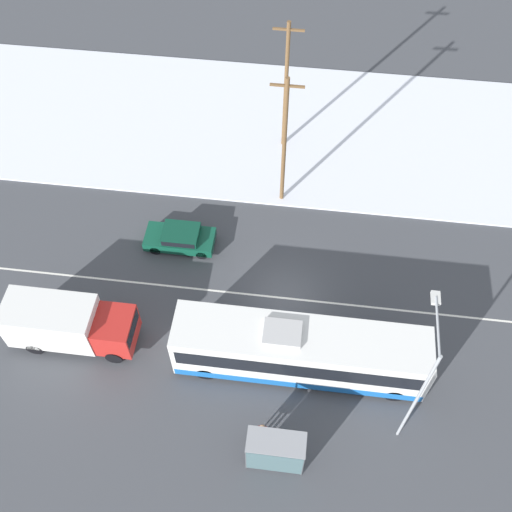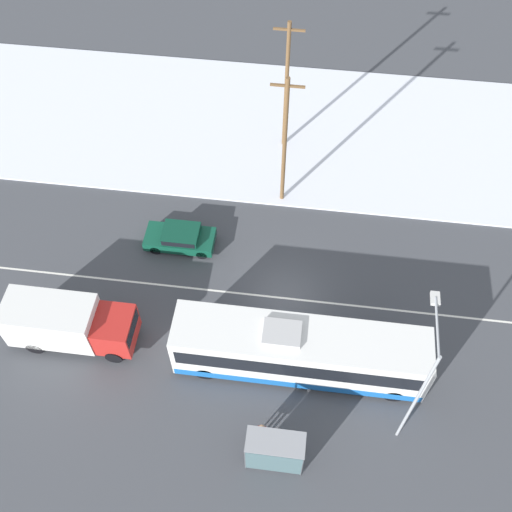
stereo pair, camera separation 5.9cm
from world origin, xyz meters
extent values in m
plane|color=#424449|center=(0.00, 0.00, 0.00)|extent=(120.00, 120.00, 0.00)
cube|color=silver|center=(0.00, 13.45, 0.06)|extent=(80.00, 13.65, 0.12)
cube|color=silver|center=(0.00, 0.00, 0.00)|extent=(60.00, 0.12, 0.00)
cube|color=white|center=(1.08, -4.01, 1.78)|extent=(12.37, 2.55, 3.00)
cube|color=black|center=(1.08, -4.01, 2.14)|extent=(11.88, 2.57, 1.14)
cube|color=blue|center=(1.08, -4.01, 0.55)|extent=(12.25, 2.57, 0.54)
cube|color=#B2B2B2|center=(0.15, -4.01, 3.40)|extent=(1.80, 1.40, 0.24)
cylinder|color=black|center=(5.87, -5.15, 0.50)|extent=(1.00, 0.28, 1.00)
cylinder|color=black|center=(5.87, -2.88, 0.50)|extent=(1.00, 0.28, 1.00)
cylinder|color=black|center=(-3.51, -5.15, 0.50)|extent=(1.00, 0.28, 1.00)
cylinder|color=black|center=(-3.51, -2.88, 0.50)|extent=(1.00, 0.28, 1.00)
cube|color=silver|center=(-11.53, -3.83, 1.69)|extent=(4.60, 2.30, 2.39)
cube|color=red|center=(-8.28, -3.83, 1.43)|extent=(1.90, 2.18, 1.87)
cube|color=black|center=(-7.35, -3.83, 1.80)|extent=(0.06, 1.95, 0.82)
cylinder|color=black|center=(-8.28, -4.85, 0.45)|extent=(0.90, 0.26, 0.90)
cylinder|color=black|center=(-8.28, -2.81, 0.45)|extent=(0.90, 0.26, 0.90)
cylinder|color=black|center=(-12.45, -4.85, 0.45)|extent=(0.90, 0.26, 0.90)
cylinder|color=black|center=(-12.45, -2.81, 0.45)|extent=(0.90, 0.26, 0.90)
cube|color=#0F4733|center=(-6.41, 2.93, 0.52)|extent=(4.02, 1.80, 0.60)
cube|color=#0D3C2B|center=(-6.31, 2.93, 1.05)|extent=(2.09, 1.66, 0.45)
cube|color=black|center=(-6.31, 2.93, 1.06)|extent=(1.92, 1.69, 0.36)
cylinder|color=black|center=(-7.72, 2.14, 0.32)|extent=(0.64, 0.22, 0.64)
cylinder|color=black|center=(-7.72, 3.72, 0.32)|extent=(0.64, 0.22, 0.64)
cylinder|color=black|center=(-5.00, 2.14, 0.32)|extent=(0.64, 0.22, 0.64)
cylinder|color=black|center=(-5.00, 3.72, 0.32)|extent=(0.64, 0.22, 0.64)
cylinder|color=#23232D|center=(-0.43, -7.95, 0.38)|extent=(0.12, 0.12, 0.76)
cylinder|color=#23232D|center=(-0.19, -7.95, 0.38)|extent=(0.12, 0.12, 0.76)
cube|color=maroon|center=(-0.31, -7.95, 1.07)|extent=(0.40, 0.21, 0.63)
sphere|color=tan|center=(-0.31, -7.95, 1.52)|extent=(0.26, 0.26, 0.26)
cylinder|color=maroon|center=(-0.56, -7.95, 1.04)|extent=(0.10, 0.10, 0.60)
cylinder|color=maroon|center=(-0.06, -7.95, 1.04)|extent=(0.10, 0.10, 0.60)
cube|color=gray|center=(0.40, -8.82, 2.37)|extent=(2.63, 1.20, 0.06)
cube|color=slate|center=(0.40, -9.40, 1.20)|extent=(2.52, 0.04, 2.16)
cylinder|color=#474C51|center=(-0.88, -8.26, 1.17)|extent=(0.08, 0.08, 2.34)
cylinder|color=#474C51|center=(1.67, -8.26, 1.17)|extent=(0.08, 0.08, 2.34)
cylinder|color=#474C51|center=(-0.88, -9.38, 1.17)|extent=(0.08, 0.08, 2.34)
cylinder|color=#474C51|center=(1.67, -9.38, 1.17)|extent=(0.08, 0.08, 2.34)
cylinder|color=#9EA3A8|center=(6.09, -6.92, 4.15)|extent=(0.14, 0.14, 8.31)
cylinder|color=#9EA3A8|center=(6.09, -5.59, 8.16)|extent=(0.10, 2.66, 0.10)
cube|color=silver|center=(6.09, -4.26, 8.09)|extent=(0.36, 0.60, 0.16)
cylinder|color=brown|center=(-0.88, 7.21, 4.59)|extent=(0.24, 0.24, 9.17)
cube|color=brown|center=(-0.88, 7.21, 8.67)|extent=(1.80, 0.12, 0.12)
cylinder|color=brown|center=(-1.25, 12.02, 4.58)|extent=(0.24, 0.24, 9.17)
cube|color=brown|center=(-1.25, 12.02, 8.67)|extent=(1.80, 0.12, 0.12)
camera|label=1|loc=(0.57, -17.45, 28.23)|focal=42.00mm
camera|label=2|loc=(0.63, -17.44, 28.23)|focal=42.00mm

